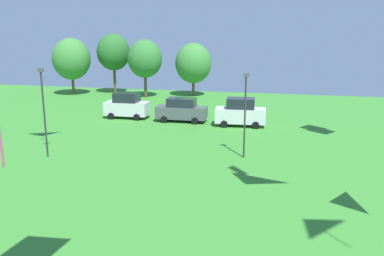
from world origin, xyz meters
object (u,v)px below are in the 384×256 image
parked_car_leftmost (127,106)px  treeline_tree_2 (145,59)px  parked_car_third_from_left (240,112)px  treeline_tree_1 (113,52)px  light_post_1 (245,110)px  treeline_tree_0 (71,59)px  treeline_tree_3 (193,63)px  light_post_0 (44,107)px  parked_car_second_from_left (182,110)px

parked_car_leftmost → treeline_tree_2: treeline_tree_2 is taller
parked_car_third_from_left → treeline_tree_1: size_ratio=0.57×
light_post_1 → treeline_tree_2: bearing=123.4°
parked_car_leftmost → treeline_tree_0: (-12.87, 12.65, 3.54)m
treeline_tree_2 → treeline_tree_3: (5.78, 2.46, -0.63)m
treeline_tree_1 → treeline_tree_3: size_ratio=1.17×
parked_car_leftmost → parked_car_third_from_left: bearing=-6.0°
treeline_tree_0 → treeline_tree_2: 10.28m
light_post_1 → light_post_0: bearing=-167.7°
light_post_1 → treeline_tree_1: bearing=128.8°
parked_car_leftmost → light_post_1: (12.59, -10.33, 2.02)m
light_post_1 → parked_car_leftmost: bearing=140.6°
treeline_tree_3 → treeline_tree_2: bearing=-157.0°
parked_car_leftmost → treeline_tree_0: size_ratio=0.57×
light_post_0 → parked_car_leftmost: bearing=87.9°
light_post_0 → treeline_tree_1: treeline_tree_1 is taller
treeline_tree_3 → treeline_tree_0: bearing=-171.1°
parked_car_second_from_left → treeline_tree_1: treeline_tree_1 is taller
parked_car_leftmost → treeline_tree_0: treeline_tree_0 is taller
treeline_tree_1 → treeline_tree_3: (11.11, 0.00, -1.28)m
treeline_tree_1 → treeline_tree_3: bearing=0.0°
light_post_0 → light_post_1: light_post_0 is taller
light_post_1 → treeline_tree_1: size_ratio=0.71×
parked_car_second_from_left → treeline_tree_0: size_ratio=0.63×
parked_car_third_from_left → light_post_0: bearing=-137.9°
parked_car_third_from_left → parked_car_leftmost: bearing=171.1°
treeline_tree_1 → treeline_tree_3: 11.19m
parked_car_second_from_left → treeline_tree_3: 16.03m
parked_car_second_from_left → light_post_0: light_post_0 is taller
parked_car_leftmost → treeline_tree_2: bearing=100.4°
parked_car_leftmost → parked_car_second_from_left: parked_car_leftmost is taller
parked_car_leftmost → treeline_tree_3: 15.81m
light_post_0 → parked_car_second_from_left: bearing=64.5°
light_post_0 → treeline_tree_1: bearing=104.7°
parked_car_third_from_left → light_post_0: light_post_0 is taller
light_post_1 → treeline_tree_0: treeline_tree_0 is taller
treeline_tree_1 → treeline_tree_2: bearing=-24.7°
light_post_1 → treeline_tree_0: bearing=137.9°
light_post_0 → treeline_tree_3: bearing=82.6°
parked_car_second_from_left → treeline_tree_2: bearing=121.2°
treeline_tree_1 → light_post_0: bearing=-75.3°
light_post_1 → treeline_tree_0: (-25.45, 22.98, 1.52)m
light_post_0 → treeline_tree_3: size_ratio=0.87×
treeline_tree_0 → parked_car_leftmost: bearing=-44.5°
parked_car_leftmost → treeline_tree_1: (-7.93, 15.17, 4.36)m
parked_car_third_from_left → treeline_tree_2: size_ratio=0.62×
parked_car_second_from_left → treeline_tree_2: treeline_tree_2 is taller
light_post_0 → treeline_tree_0: treeline_tree_0 is taller
parked_car_leftmost → parked_car_third_from_left: (11.26, -0.95, 0.02)m
treeline_tree_3 → parked_car_leftmost: bearing=-101.8°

